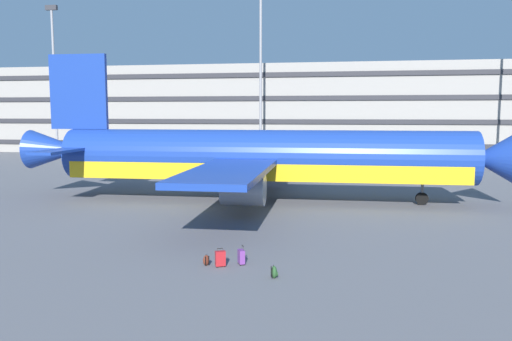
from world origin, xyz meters
The scene contains 9 objects.
ground_plane centered at (0.00, 0.00, 0.00)m, with size 600.00×600.00×0.00m, color #5B5B60.
terminal_structure centered at (0.00, 49.25, 7.08)m, with size 135.22×19.22×14.16m.
airliner centered at (4.36, -0.33, 3.23)m, with size 36.70×29.46×11.12m.
light_mast_far_left centered at (-32.57, 33.43, 12.96)m, with size 1.80×0.50×22.51m.
light_mast_left centered at (-1.01, 33.43, 14.58)m, with size 1.80×0.50×25.67m.
suitcase_red centered at (5.51, -16.98, 0.37)m, with size 0.49×0.39×0.81m.
suitcase_small centered at (6.33, -16.47, 0.35)m, with size 0.40×0.48×0.84m.
backpack_orange centered at (4.86, -16.89, 0.23)m, with size 0.34×0.35×0.52m.
backpack_upright centered at (8.01, -18.07, 0.25)m, with size 0.35×0.42×0.56m.
Camera 1 is at (10.65, -37.57, 6.59)m, focal length 35.50 mm.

